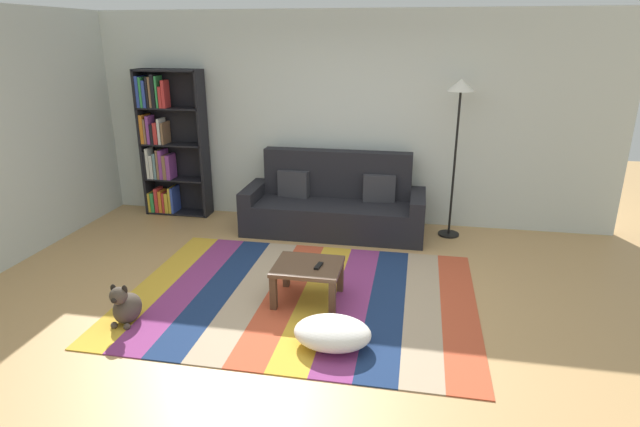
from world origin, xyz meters
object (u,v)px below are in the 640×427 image
(couch, at_px, (334,206))
(bookshelf, at_px, (166,145))
(standing_lamp, at_px, (459,107))
(coffee_table, at_px, (308,271))
(tv_remote, at_px, (319,266))
(pouf, at_px, (332,333))
(dog, at_px, (126,306))

(couch, bearing_deg, bookshelf, 173.25)
(standing_lamp, bearing_deg, coffee_table, -124.66)
(tv_remote, bearing_deg, pouf, -62.27)
(coffee_table, height_order, tv_remote, tv_remote)
(standing_lamp, relative_size, tv_remote, 12.78)
(tv_remote, bearing_deg, bookshelf, 147.24)
(couch, relative_size, coffee_table, 3.63)
(pouf, relative_size, tv_remote, 4.18)
(couch, height_order, pouf, couch)
(pouf, bearing_deg, bookshelf, 133.99)
(standing_lamp, bearing_deg, pouf, -110.73)
(couch, relative_size, dog, 5.69)
(couch, height_order, dog, couch)
(coffee_table, distance_m, standing_lamp, 2.76)
(couch, distance_m, tv_remote, 1.92)
(couch, xyz_separation_m, tv_remote, (0.17, -1.91, 0.04))
(dog, bearing_deg, standing_lamp, 43.36)
(coffee_table, height_order, standing_lamp, standing_lamp)
(bookshelf, xyz_separation_m, tv_remote, (2.54, -2.20, -0.59))
(dog, bearing_deg, bookshelf, 108.61)
(bookshelf, distance_m, dog, 3.13)
(dog, bearing_deg, tv_remote, 22.91)
(bookshelf, height_order, tv_remote, bookshelf)
(tv_remote, bearing_deg, coffee_table, 173.67)
(bookshelf, relative_size, standing_lamp, 1.03)
(bookshelf, height_order, pouf, bookshelf)
(dog, relative_size, tv_remote, 2.65)
(pouf, bearing_deg, coffee_table, 116.18)
(coffee_table, relative_size, pouf, 0.99)
(pouf, height_order, standing_lamp, standing_lamp)
(coffee_table, bearing_deg, bookshelf, 138.31)
(coffee_table, xyz_separation_m, tv_remote, (0.11, -0.03, 0.08))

